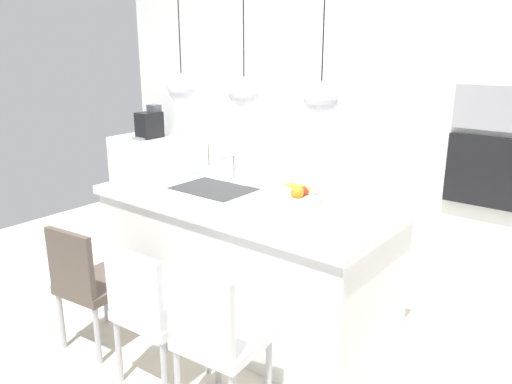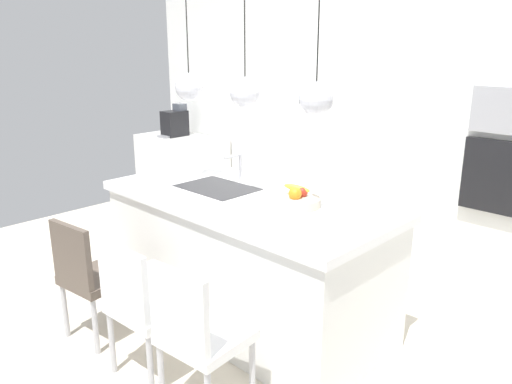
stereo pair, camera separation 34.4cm
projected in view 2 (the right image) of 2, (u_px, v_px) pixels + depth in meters
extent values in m
plane|color=beige|center=(246.00, 317.00, 3.79)|extent=(6.60, 6.60, 0.00)
cube|color=white|center=(376.00, 121.00, 4.56)|extent=(6.00, 0.10, 2.60)
cube|color=white|center=(246.00, 263.00, 3.67)|extent=(2.07, 0.93, 0.89)
cube|color=white|center=(246.00, 200.00, 3.53)|extent=(2.13, 0.99, 0.06)
cube|color=#2D2D30|center=(217.00, 188.00, 3.72)|extent=(0.56, 0.40, 0.02)
cylinder|color=silver|center=(241.00, 168.00, 3.85)|extent=(0.02, 0.02, 0.22)
cylinder|color=silver|center=(233.00, 156.00, 3.77)|extent=(0.02, 0.16, 0.02)
cylinder|color=beige|center=(299.00, 202.00, 3.29)|extent=(0.29, 0.29, 0.06)
sphere|color=#B22D1E|center=(302.00, 192.00, 3.31)|extent=(0.07, 0.07, 0.07)
sphere|color=orange|center=(295.00, 194.00, 3.26)|extent=(0.09, 0.09, 0.09)
ellipsoid|color=yellow|center=(297.00, 188.00, 3.32)|extent=(0.19, 0.11, 0.07)
cube|color=white|center=(182.00, 173.00, 6.15)|extent=(1.10, 0.60, 0.89)
cube|color=black|center=(175.00, 124.00, 6.05)|extent=(0.20, 0.28, 0.30)
cube|color=gray|center=(164.00, 137.00, 5.97)|extent=(0.16, 0.08, 0.02)
cube|color=#4C515B|center=(180.00, 107.00, 6.05)|extent=(0.14, 0.11, 0.08)
cube|color=#9E9EA3|center=(510.00, 111.00, 3.69)|extent=(0.54, 0.08, 0.34)
cube|color=black|center=(501.00, 177.00, 3.83)|extent=(0.56, 0.08, 0.56)
cube|color=brown|center=(101.00, 277.00, 3.48)|extent=(0.45, 0.49, 0.06)
cube|color=brown|center=(71.00, 255.00, 3.26)|extent=(0.39, 0.08, 0.41)
cylinder|color=#B2B2B7|center=(141.00, 304.00, 3.59)|extent=(0.04, 0.04, 0.40)
cylinder|color=#B2B2B7|center=(111.00, 290.00, 3.79)|extent=(0.04, 0.04, 0.40)
cylinder|color=#B2B2B7|center=(95.00, 327.00, 3.30)|extent=(0.04, 0.04, 0.40)
cylinder|color=#B2B2B7|center=(65.00, 310.00, 3.50)|extent=(0.04, 0.04, 0.40)
cube|color=white|center=(153.00, 306.00, 3.06)|extent=(0.46, 0.45, 0.06)
cube|color=white|center=(123.00, 282.00, 2.85)|extent=(0.42, 0.06, 0.41)
cylinder|color=#B2B2B7|center=(199.00, 340.00, 3.14)|extent=(0.04, 0.04, 0.42)
cylinder|color=#B2B2B7|center=(160.00, 318.00, 3.38)|extent=(0.04, 0.04, 0.42)
cylinder|color=#B2B2B7|center=(150.00, 367.00, 2.87)|extent=(0.04, 0.04, 0.42)
cylinder|color=#B2B2B7|center=(112.00, 342.00, 3.12)|extent=(0.04, 0.04, 0.42)
cube|color=white|center=(206.00, 337.00, 2.73)|extent=(0.45, 0.44, 0.06)
cube|color=white|center=(178.00, 310.00, 2.52)|extent=(0.40, 0.07, 0.42)
cylinder|color=#B2B2B7|center=(252.00, 373.00, 2.82)|extent=(0.04, 0.04, 0.43)
cylinder|color=#B2B2B7|center=(206.00, 349.00, 3.04)|extent=(0.04, 0.04, 0.43)
cylinder|color=#B2B2B7|center=(161.00, 378.00, 2.78)|extent=(0.04, 0.04, 0.43)
sphere|color=silver|center=(189.00, 87.00, 3.71)|extent=(0.20, 0.20, 0.20)
cylinder|color=black|center=(187.00, 29.00, 3.60)|extent=(0.01, 0.01, 0.60)
sphere|color=silver|center=(245.00, 92.00, 3.32)|extent=(0.20, 0.20, 0.20)
cylinder|color=black|center=(245.00, 28.00, 3.20)|extent=(0.01, 0.01, 0.60)
sphere|color=silver|center=(316.00, 99.00, 2.93)|extent=(0.20, 0.20, 0.20)
cylinder|color=black|center=(319.00, 26.00, 2.81)|extent=(0.01, 0.01, 0.60)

